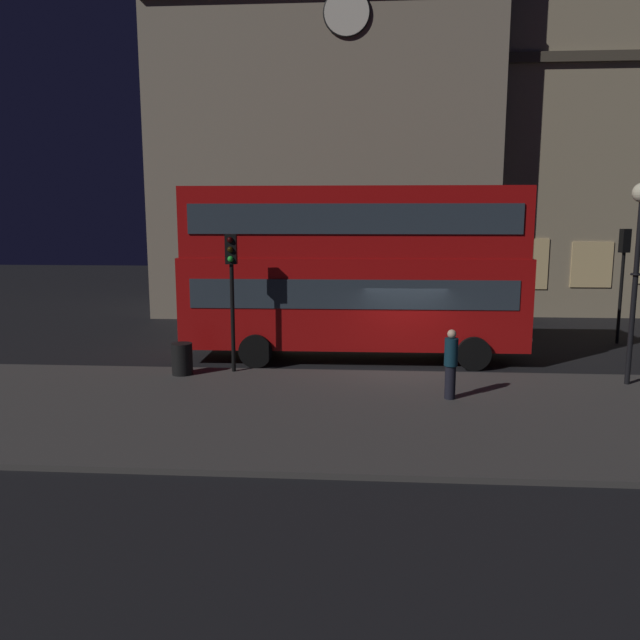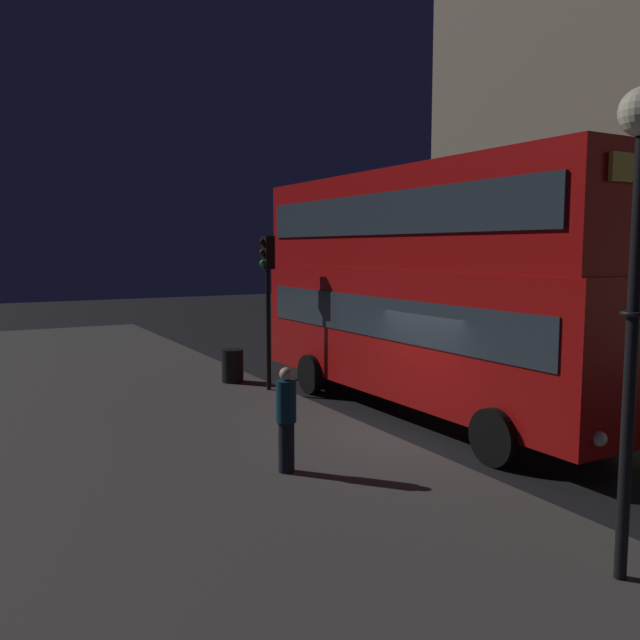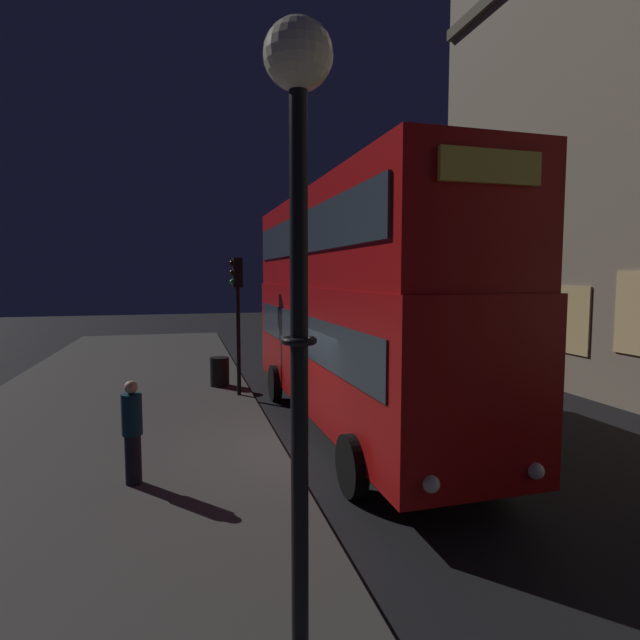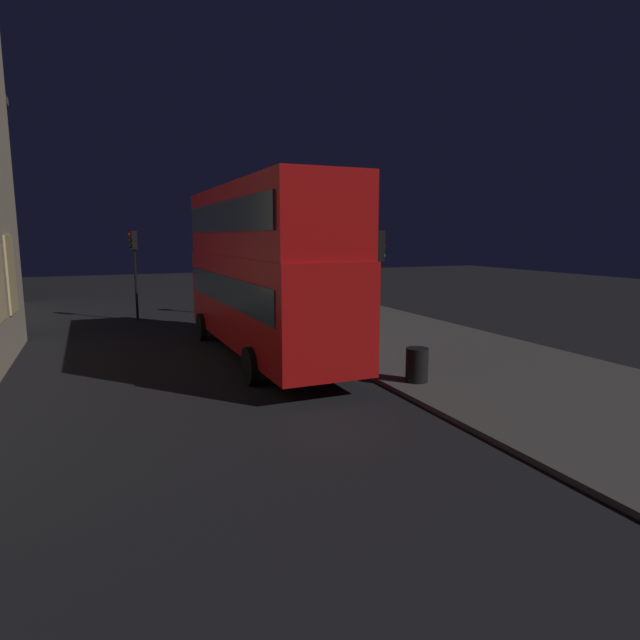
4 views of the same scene
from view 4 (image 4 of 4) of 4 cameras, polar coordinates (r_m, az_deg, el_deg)
ground_plane at (r=19.66m, az=-3.59°, el=-2.66°), size 80.00×80.00×0.00m
sidewalk_slab at (r=21.46m, az=7.54°, el=-1.56°), size 44.00×7.61×0.12m
double_decker_bus at (r=17.31m, az=-6.25°, el=6.07°), size 11.04×2.98×5.54m
traffic_light_near_kerb at (r=15.03m, az=6.27°, el=5.25°), size 0.33×0.37×4.02m
traffic_light_far_side at (r=26.39m, az=-19.39°, el=6.44°), size 0.37×0.39×4.20m
street_lamp at (r=25.39m, az=-4.64°, el=9.41°), size 0.52×0.52×5.39m
pedestrian at (r=21.61m, az=4.04°, el=1.18°), size 0.34×0.34×1.76m
litter_bin at (r=14.44m, az=10.39°, el=-4.77°), size 0.60×0.60×0.91m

